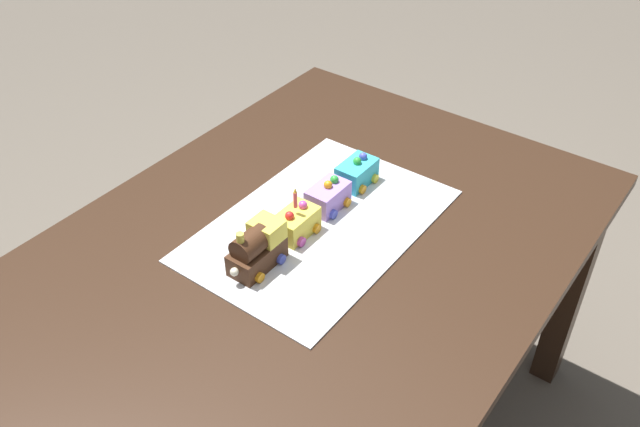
# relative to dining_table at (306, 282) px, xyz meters

# --- Properties ---
(dining_table) EXTENTS (1.40, 1.00, 0.74)m
(dining_table) POSITION_rel_dining_table_xyz_m (0.00, 0.00, 0.00)
(dining_table) COLOR #382316
(dining_table) RESTS_ON ground
(cake_board) EXTENTS (0.60, 0.40, 0.00)m
(cake_board) POSITION_rel_dining_table_xyz_m (0.08, 0.02, 0.11)
(cake_board) COLOR silver
(cake_board) RESTS_ON dining_table
(cake_locomotive) EXTENTS (0.14, 0.08, 0.12)m
(cake_locomotive) POSITION_rel_dining_table_xyz_m (-0.11, 0.04, 0.16)
(cake_locomotive) COLOR #472816
(cake_locomotive) RESTS_ON cake_board
(cake_car_hopper_lemon) EXTENTS (0.10, 0.08, 0.07)m
(cake_car_hopper_lemon) POSITION_rel_dining_table_xyz_m (0.02, 0.04, 0.14)
(cake_car_hopper_lemon) COLOR #F4E04C
(cake_car_hopper_lemon) RESTS_ON cake_board
(cake_car_flatbed_lavender) EXTENTS (0.10, 0.08, 0.07)m
(cake_car_flatbed_lavender) POSITION_rel_dining_table_xyz_m (0.14, 0.04, 0.14)
(cake_car_flatbed_lavender) COLOR #AD84E0
(cake_car_flatbed_lavender) RESTS_ON cake_board
(cake_car_tanker_turquoise) EXTENTS (0.10, 0.08, 0.07)m
(cake_car_tanker_turquoise) POSITION_rel_dining_table_xyz_m (0.26, 0.04, 0.14)
(cake_car_tanker_turquoise) COLOR #38B7C6
(cake_car_tanker_turquoise) RESTS_ON cake_board
(birthday_candle) EXTENTS (0.01, 0.01, 0.05)m
(birthday_candle) POSITION_rel_dining_table_xyz_m (0.02, 0.04, 0.21)
(birthday_candle) COLOR #F24C59
(birthday_candle) RESTS_ON cake_car_hopper_lemon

